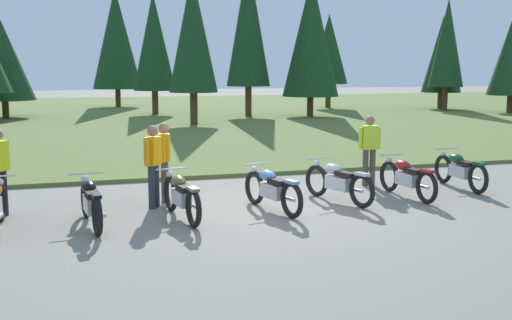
{
  "coord_description": "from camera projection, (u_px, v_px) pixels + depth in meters",
  "views": [
    {
      "loc": [
        -3.66,
        -11.59,
        2.8
      ],
      "look_at": [
        0.0,
        0.6,
        0.9
      ],
      "focal_mm": 43.5,
      "sensor_mm": 36.0,
      "label": 1
    }
  ],
  "objects": [
    {
      "name": "motorcycle_olive",
      "position": [
        181.0,
        196.0,
        11.54
      ],
      "size": [
        0.64,
        2.09,
        0.88
      ],
      "color": "black",
      "rests_on": "ground"
    },
    {
      "name": "rider_in_hivis_vest",
      "position": [
        153.0,
        161.0,
        12.36
      ],
      "size": [
        0.39,
        0.47,
        1.67
      ],
      "color": "#2D2D38",
      "rests_on": "ground"
    },
    {
      "name": "rider_near_row_end",
      "position": [
        164.0,
        157.0,
        12.9
      ],
      "size": [
        0.3,
        0.54,
        1.67
      ],
      "color": "#4C4233",
      "rests_on": "ground"
    },
    {
      "name": "motorcycle_red",
      "position": [
        407.0,
        177.0,
        13.47
      ],
      "size": [
        0.62,
        2.1,
        0.88
      ],
      "color": "black",
      "rests_on": "ground"
    },
    {
      "name": "grass_moorland",
      "position": [
        135.0,
        115.0,
        36.7
      ],
      "size": [
        80.0,
        44.0,
        0.1
      ],
      "primitive_type": "cube",
      "color": "#5B7033",
      "rests_on": "ground"
    },
    {
      "name": "rider_checking_bike",
      "position": [
        369.0,
        146.0,
        14.74
      ],
      "size": [
        0.55,
        0.24,
        1.67
      ],
      "color": "#4C4233",
      "rests_on": "ground"
    },
    {
      "name": "forest_treeline",
      "position": [
        100.0,
        47.0,
        38.51
      ],
      "size": [
        46.37,
        29.14,
        8.83
      ],
      "color": "#47331E",
      "rests_on": "ground"
    },
    {
      "name": "ground_plane",
      "position": [
        265.0,
        209.0,
        12.44
      ],
      "size": [
        140.0,
        140.0,
        0.0
      ],
      "primitive_type": "plane",
      "color": "gray"
    },
    {
      "name": "motorcycle_silver",
      "position": [
        338.0,
        181.0,
        13.0
      ],
      "size": [
        0.86,
        2.03,
        0.88
      ],
      "color": "black",
      "rests_on": "ground"
    },
    {
      "name": "motorcycle_black",
      "position": [
        91.0,
        202.0,
        10.99
      ],
      "size": [
        0.62,
        2.1,
        0.88
      ],
      "color": "black",
      "rests_on": "ground"
    },
    {
      "name": "motorcycle_sky_blue",
      "position": [
        272.0,
        189.0,
        12.18
      ],
      "size": [
        0.75,
        2.07,
        0.88
      ],
      "color": "black",
      "rests_on": "ground"
    },
    {
      "name": "motorcycle_british_green",
      "position": [
        460.0,
        170.0,
        14.49
      ],
      "size": [
        0.62,
        2.1,
        0.88
      ],
      "color": "black",
      "rests_on": "ground"
    }
  ]
}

